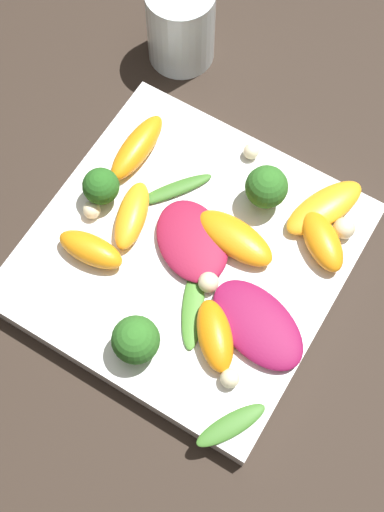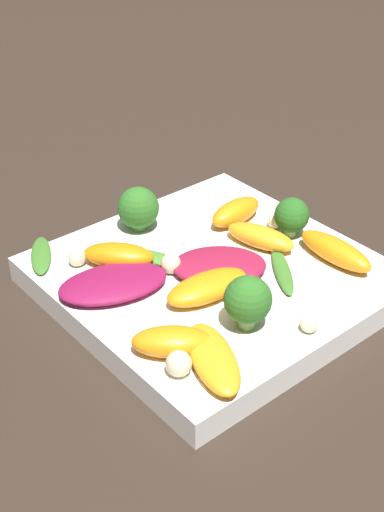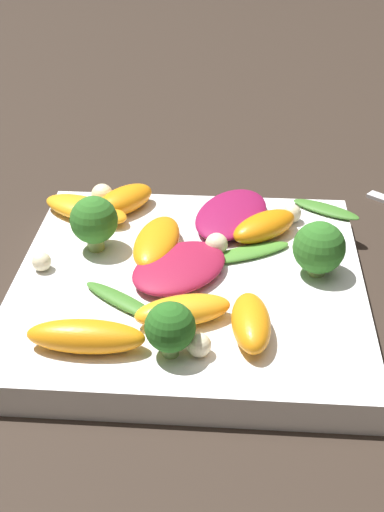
{
  "view_description": "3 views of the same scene",
  "coord_description": "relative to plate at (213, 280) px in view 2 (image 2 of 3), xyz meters",
  "views": [
    {
      "loc": [
        0.13,
        -0.2,
        0.58
      ],
      "look_at": [
        0.01,
        -0.01,
        0.05
      ],
      "focal_mm": 50.0,
      "sensor_mm": 36.0,
      "label": 1
    },
    {
      "loc": [
        0.33,
        0.37,
        0.37
      ],
      "look_at": [
        0.01,
        -0.02,
        0.03
      ],
      "focal_mm": 50.0,
      "sensor_mm": 36.0,
      "label": 2
    },
    {
      "loc": [
        -0.43,
        -0.03,
        0.31
      ],
      "look_at": [
        0.02,
        -0.0,
        0.03
      ],
      "focal_mm": 50.0,
      "sensor_mm": 36.0,
      "label": 3
    }
  ],
  "objects": [
    {
      "name": "ground_plane",
      "position": [
        0.0,
        0.0,
        -0.01
      ],
      "size": [
        2.4,
        2.4,
        0.0
      ],
      "primitive_type": "plane",
      "color": "#2D231C"
    },
    {
      "name": "plate",
      "position": [
        0.0,
        0.0,
        0.0
      ],
      "size": [
        0.25,
        0.25,
        0.02
      ],
      "color": "white",
      "rests_on": "ground_plane"
    },
    {
      "name": "radicchio_leaf_0",
      "position": [
        0.0,
        0.01,
        0.02
      ],
      "size": [
        0.1,
        0.09,
        0.01
      ],
      "color": "maroon",
      "rests_on": "plate"
    },
    {
      "name": "radicchio_leaf_1",
      "position": [
        0.08,
        -0.03,
        0.02
      ],
      "size": [
        0.1,
        0.08,
        0.01
      ],
      "color": "maroon",
      "rests_on": "plate"
    },
    {
      "name": "orange_segment_0",
      "position": [
        0.03,
        0.03,
        0.02
      ],
      "size": [
        0.08,
        0.04,
        0.02
      ],
      "color": "orange",
      "rests_on": "plate"
    },
    {
      "name": "orange_segment_1",
      "position": [
        0.08,
        0.09,
        0.02
      ],
      "size": [
        0.06,
        0.08,
        0.02
      ],
      "color": "orange",
      "rests_on": "plate"
    },
    {
      "name": "orange_segment_2",
      "position": [
        -0.07,
        -0.04,
        0.02
      ],
      "size": [
        0.06,
        0.03,
        0.02
      ],
      "color": "orange",
      "rests_on": "plate"
    },
    {
      "name": "orange_segment_3",
      "position": [
        0.09,
        0.06,
        0.02
      ],
      "size": [
        0.06,
        0.06,
        0.02
      ],
      "color": "orange",
      "rests_on": "plate"
    },
    {
      "name": "orange_segment_4",
      "position": [
        -0.09,
        0.06,
        0.02
      ],
      "size": [
        0.02,
        0.08,
        0.02
      ],
      "color": "orange",
      "rests_on": "plate"
    },
    {
      "name": "orange_segment_5",
      "position": [
        -0.06,
        0.0,
        0.02
      ],
      "size": [
        0.04,
        0.07,
        0.02
      ],
      "color": "orange",
      "rests_on": "plate"
    },
    {
      "name": "orange_segment_6",
      "position": [
        0.06,
        -0.06,
        0.02
      ],
      "size": [
        0.06,
        0.06,
        0.02
      ],
      "color": "orange",
      "rests_on": "plate"
    },
    {
      "name": "broccoli_floret_0",
      "position": [
        0.01,
        -0.09,
        0.03
      ],
      "size": [
        0.04,
        0.04,
        0.04
      ],
      "color": "#84AD5B",
      "rests_on": "plate"
    },
    {
      "name": "broccoli_floret_1",
      "position": [
        0.03,
        0.07,
        0.04
      ],
      "size": [
        0.04,
        0.04,
        0.04
      ],
      "color": "#7A9E51",
      "rests_on": "plate"
    },
    {
      "name": "broccoli_floret_2",
      "position": [
        -0.09,
        0.01,
        0.03
      ],
      "size": [
        0.03,
        0.03,
        0.04
      ],
      "color": "#84AD5B",
      "rests_on": "plate"
    },
    {
      "name": "arugula_sprig_0",
      "position": [
        0.03,
        -0.04,
        0.01
      ],
      "size": [
        0.05,
        0.07,
        0.01
      ],
      "color": "#47842D",
      "rests_on": "plate"
    },
    {
      "name": "arugula_sprig_1",
      "position": [
        -0.04,
        0.04,
        0.01
      ],
      "size": [
        0.05,
        0.07,
        0.01
      ],
      "color": "#3D7528",
      "rests_on": "plate"
    },
    {
      "name": "arugula_sprig_2",
      "position": [
        0.1,
        -0.11,
        0.01
      ],
      "size": [
        0.04,
        0.06,
        0.01
      ],
      "color": "#3D7528",
      "rests_on": "plate"
    },
    {
      "name": "macadamia_nut_0",
      "position": [
        0.03,
        -0.02,
        0.02
      ],
      "size": [
        0.02,
        0.02,
        0.02
      ],
      "color": "beige",
      "rests_on": "plate"
    },
    {
      "name": "macadamia_nut_1",
      "position": [
        -0.09,
        -0.01,
        0.02
      ],
      "size": [
        0.02,
        0.02,
        0.02
      ],
      "color": "beige",
      "rests_on": "plate"
    },
    {
      "name": "macadamia_nut_2",
      "position": [
        0.1,
        0.08,
        0.02
      ],
      "size": [
        0.02,
        0.02,
        0.02
      ],
      "color": "beige",
      "rests_on": "plate"
    },
    {
      "name": "macadamia_nut_3",
      "position": [
        0.0,
        0.11,
        0.02
      ],
      "size": [
        0.01,
        0.01,
        0.01
      ],
      "color": "beige",
      "rests_on": "plate"
    },
    {
      "name": "macadamia_nut_4",
      "position": [
        0.09,
        -0.08,
        0.02
      ],
      "size": [
        0.02,
        0.02,
        0.02
      ],
      "color": "beige",
      "rests_on": "plate"
    }
  ]
}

